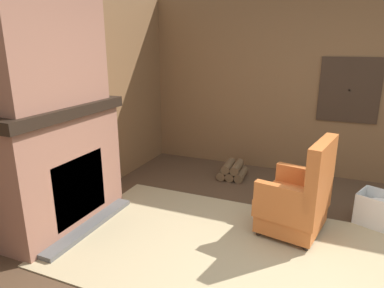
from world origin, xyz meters
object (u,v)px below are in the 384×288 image
Objects in this scene: firewood_stack at (233,171)px; laundry_basket at (380,210)px; oil_lamp_vase at (25,100)px; armchair at (298,200)px; storage_case at (59,97)px.

laundry_basket is (1.87, -0.72, 0.08)m from firewood_stack.
laundry_basket is 3.81m from oil_lamp_vase.
storage_case is (-2.39, -0.69, 1.02)m from armchair.
armchair is 1.64m from firewood_stack.
armchair reaches higher than firewood_stack.
oil_lamp_vase is at bearing -90.02° from storage_case.
laundry_basket is at bearing 26.85° from oil_lamp_vase.
firewood_stack is 3.00m from oil_lamp_vase.
oil_lamp_vase is (-3.21, -1.62, 1.25)m from laundry_basket.
laundry_basket is at bearing -137.59° from armchair.
armchair is 4.21× the size of storage_case.
storage_case is at bearing -159.53° from laundry_basket.
oil_lamp_vase reaches higher than laundry_basket.
armchair is at bearing 16.10° from storage_case.
laundry_basket is 1.84× the size of oil_lamp_vase.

